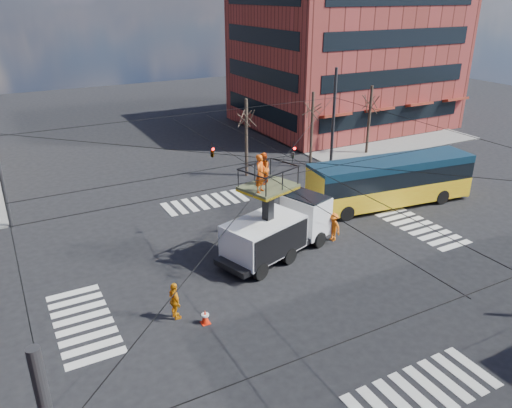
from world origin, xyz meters
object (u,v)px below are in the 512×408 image
object	(u,v)px
utility_truck	(278,220)
traffic_cone	(205,317)
city_bus	(391,181)
worker_ground	(175,301)
flagger	(333,227)

from	to	relation	value
utility_truck	traffic_cone	bearing A→B (deg)	-164.17
utility_truck	city_bus	size ratio (longest dim) A/B	0.63
utility_truck	traffic_cone	distance (m)	7.35
worker_ground	traffic_cone	bearing A→B (deg)	-136.75
worker_ground	flagger	size ratio (longest dim) A/B	1.03
city_bus	flagger	size ratio (longest dim) A/B	6.83
utility_truck	worker_ground	xyz separation A→B (m)	(-6.97, -2.99, -1.12)
flagger	utility_truck	bearing A→B (deg)	-98.96
city_bus	flagger	bearing A→B (deg)	-152.06
traffic_cone	flagger	xyz separation A→B (m)	(9.57, 3.79, 0.53)
utility_truck	flagger	bearing A→B (deg)	-20.17
flagger	worker_ground	bearing A→B (deg)	-81.47
traffic_cone	worker_ground	size ratio (longest dim) A/B	0.37
utility_truck	flagger	world-z (taller)	utility_truck
worker_ground	city_bus	bearing A→B (deg)	-75.41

